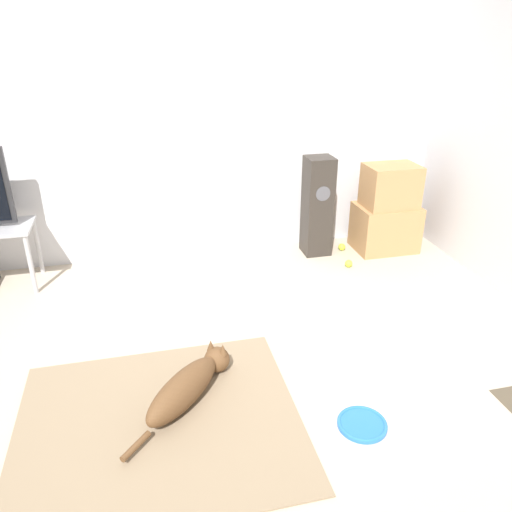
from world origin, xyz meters
TOP-DOWN VIEW (x-y plane):
  - ground_plane at (0.00, 0.00)m, footprint 12.00×12.00m
  - wall_back at (0.00, 2.10)m, footprint 8.00×0.06m
  - area_rug at (-0.17, -0.10)m, footprint 1.50×1.30m
  - dog at (0.01, 0.05)m, footprint 0.65×0.71m
  - frisbee at (0.88, -0.37)m, footprint 0.27×0.27m
  - cardboard_box_lower at (2.05, 1.73)m, footprint 0.56×0.41m
  - cardboard_box_upper at (2.05, 1.71)m, footprint 0.46×0.34m
  - floor_speaker at (1.39, 1.81)m, footprint 0.24×0.24m
  - tennis_ball_by_boxes at (1.57, 1.43)m, footprint 0.07×0.07m
  - tennis_ball_near_speaker at (1.65, 1.78)m, footprint 0.07×0.07m

SIDE VIEW (x-z plane):
  - ground_plane at x=0.00m, z-range 0.00..0.00m
  - area_rug at x=-0.17m, z-range 0.00..0.01m
  - frisbee at x=0.88m, z-range 0.00..0.03m
  - tennis_ball_by_boxes at x=1.57m, z-range 0.00..0.07m
  - tennis_ball_near_speaker at x=1.65m, z-range 0.00..0.07m
  - dog at x=0.01m, z-range 0.01..0.21m
  - cardboard_box_lower at x=2.05m, z-range 0.00..0.43m
  - floor_speaker at x=1.39m, z-range 0.00..0.90m
  - cardboard_box_upper at x=2.05m, z-range 0.43..0.81m
  - wall_back at x=0.00m, z-range 0.00..2.55m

